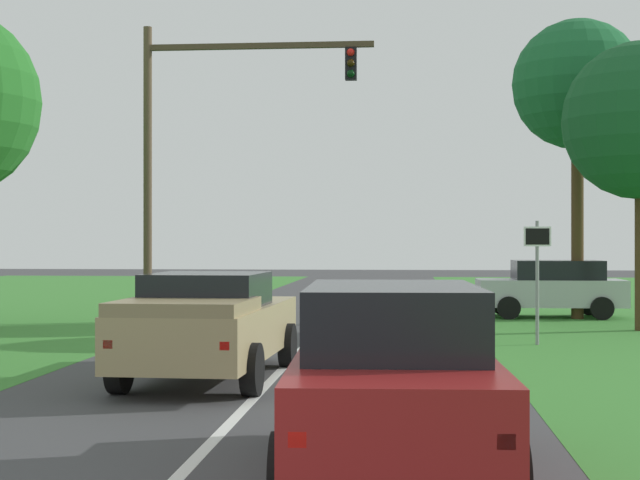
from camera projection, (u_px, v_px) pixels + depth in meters
ground_plane at (282, 369)px, 17.62m from camera, size 120.00×120.00×0.00m
red_suv_near at (393, 377)px, 9.58m from camera, size 2.25×4.59×1.88m
pickup_truck_lead at (209, 324)px, 16.22m from camera, size 2.44×5.59×1.79m
traffic_light at (201, 131)px, 27.74m from camera, size 6.59×0.40×8.43m
keep_moving_sign at (537, 266)px, 21.70m from camera, size 0.60×0.09×2.76m
crossing_suv_far at (552, 287)px, 29.51m from camera, size 4.37×2.11×1.72m
extra_tree_1 at (577, 86)px, 28.94m from camera, size 3.85×3.85×8.89m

